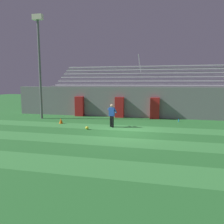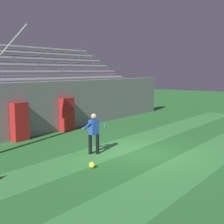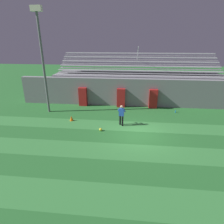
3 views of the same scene
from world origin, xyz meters
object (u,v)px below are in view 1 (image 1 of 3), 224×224
object	(u,v)px
padding_pillar_gate_right	(155,108)
padding_pillar_gate_left	(119,107)
soccer_ball	(87,128)
floodlight_pole	(39,55)
goalkeeper	(112,114)
water_bottle	(179,120)
padding_pillar_far_left	(80,106)
traffic_cone	(61,121)

from	to	relation	value
padding_pillar_gate_right	padding_pillar_gate_left	bearing A→B (deg)	180.00
soccer_ball	floodlight_pole	bearing A→B (deg)	147.41
soccer_ball	padding_pillar_gate_right	bearing A→B (deg)	52.11
goalkeeper	water_bottle	size ratio (longest dim) A/B	6.96
padding_pillar_gate_left	soccer_ball	distance (m)	5.80
padding_pillar_gate_left	padding_pillar_far_left	distance (m)	3.90
floodlight_pole	water_bottle	bearing A→B (deg)	4.40
padding_pillar_gate_right	padding_pillar_far_left	size ratio (longest dim) A/B	1.00
padding_pillar_gate_left	padding_pillar_far_left	size ratio (longest dim) A/B	1.00
padding_pillar_gate_right	floodlight_pole	xyz separation A→B (m)	(-9.89, -2.09, 4.62)
padding_pillar_gate_right	traffic_cone	size ratio (longest dim) A/B	4.47
padding_pillar_far_left	goalkeeper	xyz separation A→B (m)	(4.20, -4.43, 0.02)
traffic_cone	goalkeeper	bearing A→B (deg)	-6.14
padding_pillar_gate_left	floodlight_pole	size ratio (longest dim) A/B	0.21
floodlight_pole	padding_pillar_gate_right	bearing A→B (deg)	11.91
floodlight_pole	soccer_ball	bearing A→B (deg)	-32.59
floodlight_pole	water_bottle	world-z (taller)	floodlight_pole
padding_pillar_gate_left	floodlight_pole	world-z (taller)	floodlight_pole
padding_pillar_gate_left	soccer_ball	bearing A→B (deg)	-101.90
padding_pillar_far_left	water_bottle	distance (m)	9.19
padding_pillar_gate_left	floodlight_pole	xyz separation A→B (m)	(-6.70, -2.09, 4.62)
padding_pillar_gate_right	traffic_cone	xyz separation A→B (m)	(-7.11, -3.98, -0.73)
floodlight_pole	padding_pillar_far_left	bearing A→B (deg)	36.70
padding_pillar_gate_left	goalkeeper	distance (m)	4.44
padding_pillar_far_left	traffic_cone	world-z (taller)	padding_pillar_far_left
floodlight_pole	water_bottle	distance (m)	13.10
goalkeeper	water_bottle	distance (m)	5.93
water_bottle	goalkeeper	bearing A→B (deg)	-146.24
padding_pillar_far_left	water_bottle	size ratio (longest dim) A/B	7.82
padding_pillar_far_left	goalkeeper	size ratio (longest dim) A/B	1.12
goalkeeper	soccer_ball	xyz separation A→B (m)	(-1.48, -1.18, -0.84)
soccer_ball	padding_pillar_far_left	bearing A→B (deg)	115.87
floodlight_pole	traffic_cone	bearing A→B (deg)	-34.26
traffic_cone	padding_pillar_gate_right	bearing A→B (deg)	29.23
padding_pillar_gate_right	traffic_cone	world-z (taller)	padding_pillar_gate_right
floodlight_pole	soccer_ball	distance (m)	8.52
padding_pillar_gate_left	water_bottle	world-z (taller)	padding_pillar_gate_left
padding_pillar_far_left	soccer_ball	bearing A→B (deg)	-64.13
padding_pillar_gate_left	padding_pillar_gate_right	world-z (taller)	same
water_bottle	soccer_ball	bearing A→B (deg)	-145.06
padding_pillar_gate_left	goalkeeper	world-z (taller)	padding_pillar_gate_left
traffic_cone	water_bottle	distance (m)	9.52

